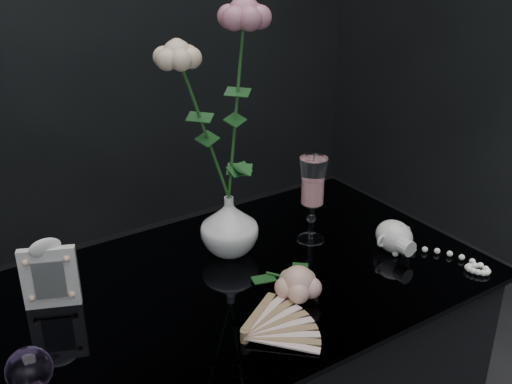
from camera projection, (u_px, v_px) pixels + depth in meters
vase at (229, 225)px, 1.24m from camera, size 0.14×0.14×0.13m
wine_glass at (312, 201)px, 1.27m from camera, size 0.07×0.07×0.19m
picture_frame at (49, 273)px, 1.06m from camera, size 0.13×0.11×0.14m
paperweight at (29, 370)px, 0.88m from camera, size 0.09×0.09×0.07m
paper_fan at (245, 335)px, 0.99m from camera, size 0.31×0.28×0.03m
loose_rose at (298, 283)px, 1.10m from camera, size 0.20×0.23×0.07m
pearl_jar at (394, 235)px, 1.26m from camera, size 0.24×0.25×0.07m
roses at (220, 102)px, 1.12m from camera, size 0.21×0.10×0.44m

